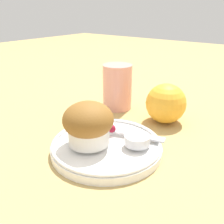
{
  "coord_description": "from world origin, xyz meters",
  "views": [
    {
      "loc": [
        0.24,
        -0.32,
        0.24
      ],
      "look_at": [
        -0.02,
        0.02,
        0.06
      ],
      "focal_mm": 40.0,
      "sensor_mm": 36.0,
      "label": 1
    }
  ],
  "objects": [
    {
      "name": "ground_plane",
      "position": [
        0.0,
        0.0,
        0.0
      ],
      "size": [
        3.0,
        3.0,
        0.0
      ],
      "primitive_type": "plane",
      "color": "tan"
    },
    {
      "name": "plate",
      "position": [
        -0.0,
        -0.02,
        0.01
      ],
      "size": [
        0.2,
        0.2,
        0.02
      ],
      "color": "white",
      "rests_on": "ground_plane"
    },
    {
      "name": "orange_fruit",
      "position": [
        0.03,
        0.15,
        0.04
      ],
      "size": [
        0.09,
        0.09,
        0.09
      ],
      "color": "#F4A82D",
      "rests_on": "ground_plane"
    },
    {
      "name": "juice_glass",
      "position": [
        -0.11,
        0.15,
        0.06
      ],
      "size": [
        0.07,
        0.07,
        0.11
      ],
      "color": "#E5998C",
      "rests_on": "ground_plane"
    },
    {
      "name": "butter_knife",
      "position": [
        -0.01,
        0.01,
        0.02
      ],
      "size": [
        0.19,
        0.06,
        0.0
      ],
      "rotation": [
        0.0,
        0.0,
        0.24
      ],
      "color": "silver",
      "rests_on": "plate"
    },
    {
      "name": "cream_ramekin",
      "position": [
        0.05,
        -0.0,
        0.03
      ],
      "size": [
        0.04,
        0.04,
        0.02
      ],
      "color": "silver",
      "rests_on": "plate"
    },
    {
      "name": "muffin",
      "position": [
        -0.02,
        -0.05,
        0.06
      ],
      "size": [
        0.09,
        0.09,
        0.07
      ],
      "color": "silver",
      "rests_on": "plate"
    },
    {
      "name": "berry_pair",
      "position": [
        -0.02,
        0.01,
        0.03
      ],
      "size": [
        0.03,
        0.02,
        0.02
      ],
      "color": "maroon",
      "rests_on": "plate"
    }
  ]
}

